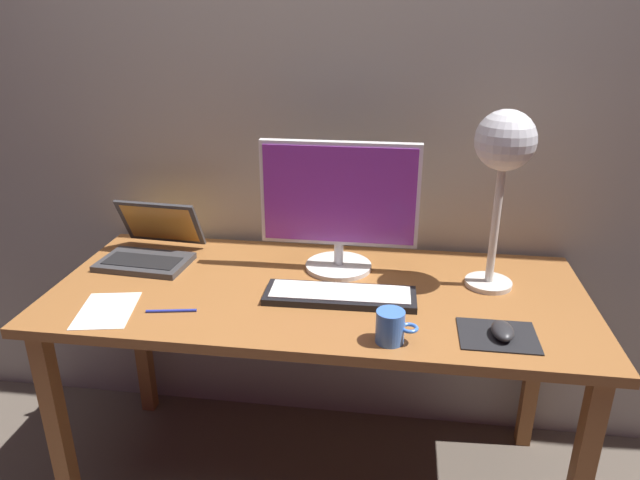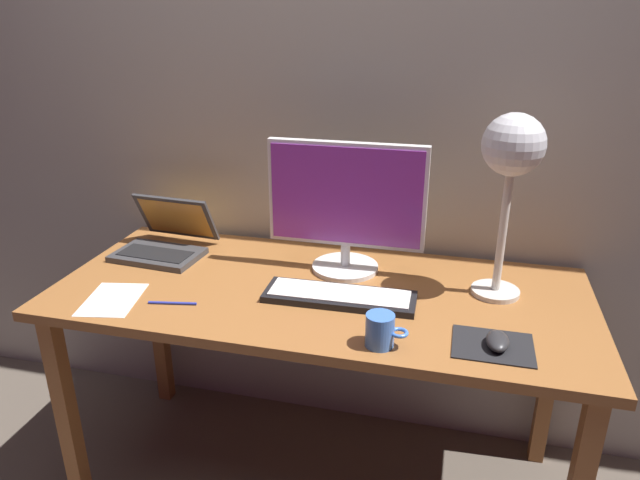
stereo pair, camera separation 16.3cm
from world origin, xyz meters
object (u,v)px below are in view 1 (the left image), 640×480
Objects in this scene: coffee_mug at (391,327)px; keyboard_main at (340,295)px; monitor at (339,203)px; pen at (171,311)px; laptop at (152,243)px; desk_lamp at (504,152)px; mouse at (503,331)px.

keyboard_main is at bearing 125.33° from coffee_mug.
pen is at bearing -140.52° from monitor.
monitor is at bearing 0.08° from laptop.
desk_lamp reaches higher than mouse.
monitor reaches higher than keyboard_main.
mouse is 0.69× the size of pen.
laptop is 3.19× the size of mouse.
laptop reaches higher than keyboard_main.
keyboard_main is 4.62× the size of mouse.
monitor is 0.65m from laptop.
mouse is at bearing -19.39° from keyboard_main.
monitor is 4.58× the size of coffee_mug.
monitor is 0.49m from coffee_mug.
mouse is at bearing -0.63° from pen.
coffee_mug is 0.77× the size of pen.
mouse is (1.10, -0.36, -0.03)m from laptop.
laptop is at bearing -179.92° from monitor.
desk_lamp is (1.10, -0.06, 0.36)m from laptop.
desk_lamp is 0.60m from coffee_mug.
keyboard_main is at bearing -160.92° from desk_lamp.
keyboard_main is 3.17× the size of pen.
desk_lamp is at bearing 19.08° from keyboard_main.
pen is at bearing 179.37° from mouse.
monitor is 0.51m from desk_lamp.
keyboard_main is 0.26m from coffee_mug.
keyboard_main is at bearing -17.67° from laptop.
pen is at bearing 173.47° from coffee_mug.
mouse reaches higher than keyboard_main.
keyboard_main is 0.46m from mouse.
coffee_mug is (-0.28, -0.06, 0.02)m from mouse.
laptop is at bearing 162.33° from keyboard_main.
desk_lamp reaches higher than pen.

